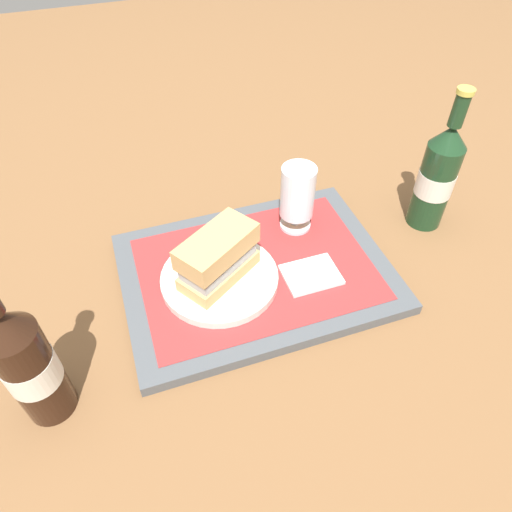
{
  "coord_description": "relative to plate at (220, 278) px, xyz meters",
  "views": [
    {
      "loc": [
        -0.17,
        -0.5,
        0.59
      ],
      "look_at": [
        0.0,
        0.0,
        0.05
      ],
      "focal_mm": 32.82,
      "sensor_mm": 36.0,
      "label": 1
    }
  ],
  "objects": [
    {
      "name": "beer_glass",
      "position": [
        0.17,
        0.09,
        0.06
      ],
      "size": [
        0.06,
        0.06,
        0.12
      ],
      "color": "silver",
      "rests_on": "placemat"
    },
    {
      "name": "tray",
      "position": [
        0.07,
        0.01,
        -0.02
      ],
      "size": [
        0.44,
        0.32,
        0.02
      ],
      "primitive_type": "cube",
      "color": "#4C5156",
      "rests_on": "ground_plane"
    },
    {
      "name": "napkin_folded",
      "position": [
        0.15,
        -0.04,
        -0.0
      ],
      "size": [
        0.09,
        0.07,
        0.01
      ],
      "primitive_type": "cube",
      "color": "white",
      "rests_on": "placemat"
    },
    {
      "name": "sandwich",
      "position": [
        0.0,
        0.0,
        0.05
      ],
      "size": [
        0.14,
        0.12,
        0.08
      ],
      "rotation": [
        0.0,
        0.0,
        0.57
      ],
      "color": "tan",
      "rests_on": "plate"
    },
    {
      "name": "placemat",
      "position": [
        0.07,
        0.01,
        -0.01
      ],
      "size": [
        0.38,
        0.27,
        0.0
      ],
      "primitive_type": "cube",
      "color": "#9E2D2D",
      "rests_on": "tray"
    },
    {
      "name": "plate",
      "position": [
        0.0,
        0.0,
        0.0
      ],
      "size": [
        0.19,
        0.19,
        0.01
      ],
      "primitive_type": "cylinder",
      "color": "silver",
      "rests_on": "placemat"
    },
    {
      "name": "ground_plane",
      "position": [
        0.07,
        0.01,
        -0.03
      ],
      "size": [
        3.0,
        3.0,
        0.0
      ],
      "primitive_type": "plane",
      "color": "brown"
    },
    {
      "name": "beer_bottle",
      "position": [
        0.41,
        0.04,
        0.08
      ],
      "size": [
        0.07,
        0.07,
        0.27
      ],
      "color": "#19381E",
      "rests_on": "ground_plane"
    },
    {
      "name": "second_bottle",
      "position": [
        -0.27,
        -0.12,
        0.08
      ],
      "size": [
        0.07,
        0.07,
        0.27
      ],
      "color": "black",
      "rests_on": "ground_plane"
    }
  ]
}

